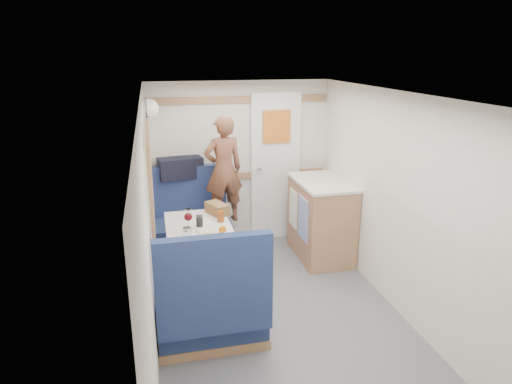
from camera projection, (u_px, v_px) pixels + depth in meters
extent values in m
plane|color=#515156|center=(292.00, 342.00, 3.81)|extent=(4.50, 4.50, 0.00)
plane|color=silver|center=(299.00, 99.00, 3.22)|extent=(4.50, 4.50, 0.00)
cube|color=silver|center=(240.00, 164.00, 5.61)|extent=(2.20, 0.02, 2.00)
cube|color=silver|center=(149.00, 244.00, 3.28)|extent=(0.02, 4.50, 2.00)
cube|color=silver|center=(423.00, 220.00, 3.75)|extent=(0.02, 4.50, 2.00)
cube|color=#986344|center=(240.00, 176.00, 5.63)|extent=(2.15, 0.02, 0.08)
cube|color=#986344|center=(239.00, 100.00, 5.36)|extent=(2.15, 0.02, 0.08)
cube|color=#B2B99D|center=(149.00, 175.00, 4.14)|extent=(0.04, 1.30, 0.72)
cube|color=white|center=(275.00, 168.00, 5.70)|extent=(0.62, 0.04, 1.86)
cube|color=#CC6B22|center=(277.00, 127.00, 5.51)|extent=(0.34, 0.03, 0.40)
cylinder|color=silver|center=(259.00, 168.00, 5.60)|extent=(0.04, 0.10, 0.04)
cube|color=white|center=(199.00, 227.00, 4.39)|extent=(0.62, 0.92, 0.04)
cylinder|color=silver|center=(200.00, 260.00, 4.50)|extent=(0.08, 0.08, 0.66)
cylinder|color=silver|center=(201.00, 291.00, 4.60)|extent=(0.36, 0.36, 0.03)
cube|color=navy|center=(193.00, 241.00, 5.28)|extent=(0.88, 0.50, 0.45)
cube|color=navy|center=(189.00, 199.00, 5.41)|extent=(0.88, 0.10, 0.80)
cube|color=#986344|center=(193.00, 255.00, 5.33)|extent=(0.90, 0.52, 0.08)
cube|color=navy|center=(211.00, 315.00, 3.79)|extent=(0.88, 0.50, 0.45)
cube|color=navy|center=(214.00, 286.00, 3.40)|extent=(0.88, 0.10, 0.80)
cube|color=#986344|center=(212.00, 334.00, 3.84)|extent=(0.90, 0.52, 0.08)
cube|color=#986344|center=(188.00, 179.00, 5.38)|extent=(0.90, 0.14, 0.04)
sphere|color=white|center=(149.00, 108.00, 4.79)|extent=(0.20, 0.20, 0.20)
cube|color=#986344|center=(321.00, 220.00, 5.30)|extent=(0.54, 0.90, 0.90)
cube|color=silver|center=(323.00, 182.00, 5.16)|extent=(0.56, 0.92, 0.03)
cube|color=#5972B2|center=(303.00, 219.00, 5.04)|extent=(0.01, 0.30, 0.48)
cube|color=silver|center=(293.00, 209.00, 5.37)|extent=(0.01, 0.28, 0.44)
imported|color=brown|center=(223.00, 170.00, 5.09)|extent=(0.49, 0.36, 1.22)
cube|color=black|center=(180.00, 168.00, 5.32)|extent=(0.54, 0.33, 0.24)
cube|color=white|center=(214.00, 233.00, 4.17)|extent=(0.32, 0.38, 0.02)
sphere|color=orange|center=(223.00, 229.00, 4.15)|extent=(0.07, 0.07, 0.07)
cube|color=#EDD889|center=(209.00, 233.00, 4.11)|extent=(0.10, 0.07, 0.04)
cylinder|color=white|center=(189.00, 230.00, 4.28)|extent=(0.06, 0.06, 0.01)
cylinder|color=white|center=(189.00, 225.00, 4.26)|extent=(0.01, 0.01, 0.10)
sphere|color=#44070E|center=(188.00, 217.00, 4.24)|extent=(0.08, 0.08, 0.08)
cylinder|color=white|center=(187.00, 234.00, 4.04)|extent=(0.07, 0.07, 0.12)
cylinder|color=white|center=(188.00, 214.00, 4.54)|extent=(0.07, 0.07, 0.11)
cylinder|color=white|center=(199.00, 221.00, 4.36)|extent=(0.07, 0.07, 0.11)
cylinder|color=brown|center=(221.00, 216.00, 4.47)|extent=(0.07, 0.07, 0.11)
cylinder|color=black|center=(200.00, 221.00, 4.39)|extent=(0.03, 0.03, 0.09)
cube|color=brown|center=(217.00, 209.00, 4.69)|extent=(0.24, 0.30, 0.11)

